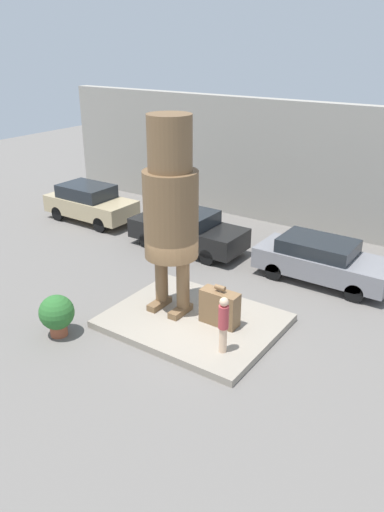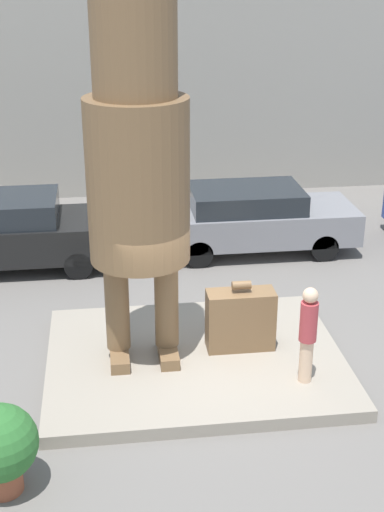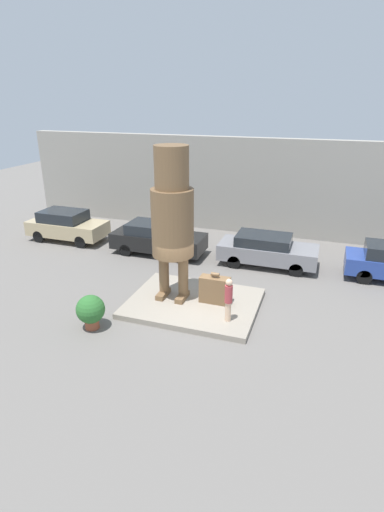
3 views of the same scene
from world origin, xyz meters
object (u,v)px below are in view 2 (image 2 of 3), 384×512
object	(u,v)px
parked_car_grey	(253,217)
statue_figure	(137,157)
parked_car_black	(7,231)
tourist	(308,331)
giant_suitcase	(240,319)

from	to	relation	value
parked_car_grey	statue_figure	bearing A→B (deg)	-120.79
parked_car_black	parked_car_grey	bearing A→B (deg)	2.78
tourist	parked_car_black	distance (m)	7.60
tourist	parked_car_black	world-z (taller)	tourist
statue_figure	parked_car_grey	size ratio (longest dim) A/B	1.26
statue_figure	parked_car_grey	distance (m)	6.24
statue_figure	tourist	world-z (taller)	statue_figure
statue_figure	giant_suitcase	distance (m)	3.30
parked_car_black	giant_suitcase	bearing A→B (deg)	-46.06
parked_car_black	parked_car_grey	size ratio (longest dim) A/B	1.03
statue_figure	tourist	size ratio (longest dim) A/B	3.61
statue_figure	parked_car_black	xyz separation A→B (m)	(-2.65, 4.52, -2.76)
tourist	parked_car_grey	xyz separation A→B (m)	(0.39, 5.88, -0.29)
parked_car_black	statue_figure	bearing A→B (deg)	-59.58
giant_suitcase	tourist	world-z (taller)	tourist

